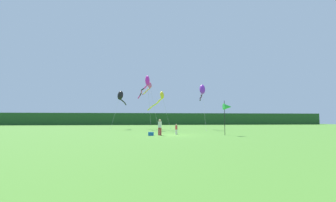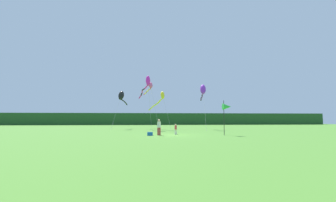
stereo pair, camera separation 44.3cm
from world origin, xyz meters
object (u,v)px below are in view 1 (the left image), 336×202
person_child (176,129)px  kite_yellow (159,99)px  cooler_box (151,134)px  banner_flag_pole (227,107)px  kite_purple (202,90)px  kite_black (121,96)px  kite_rainbow (149,87)px  person_adult (160,126)px  kite_magenta (146,83)px

person_child → kite_yellow: size_ratio=0.13×
cooler_box → banner_flag_pole: 8.70m
cooler_box → kite_yellow: (1.91, 13.47, 4.92)m
person_child → kite_purple: bearing=61.6°
cooler_box → kite_purple: kite_purple is taller
kite_black → person_child: bearing=-63.2°
person_child → cooler_box: 3.28m
banner_flag_pole → kite_purple: (0.71, 12.87, 3.46)m
kite_rainbow → kite_purple: bearing=-29.9°
banner_flag_pole → person_adult: bearing=175.7°
cooler_box → kite_magenta: bearing=91.2°
cooler_box → kite_yellow: bearing=81.9°
kite_black → kite_yellow: bearing=-24.1°
kite_yellow → banner_flag_pole: bearing=-65.3°
person_child → cooler_box: size_ratio=2.06×
banner_flag_pole → kite_rainbow: kite_rainbow is taller
cooler_box → banner_flag_pole: size_ratio=0.15×
kite_purple → kite_black: bearing=164.4°
person_adult → kite_rainbow: (-0.64, 17.29, 6.69)m
person_adult → kite_black: kite_black is taller
kite_rainbow → person_child: bearing=-80.9°
kite_purple → kite_black: kite_purple is taller
kite_purple → kite_yellow: bearing=173.1°
person_child → kite_rainbow: 17.75m
kite_yellow → kite_magenta: (-2.20, 0.17, 2.52)m
kite_yellow → person_child: bearing=-85.3°
kite_magenta → kite_black: 5.51m
banner_flag_pole → kite_purple: kite_purple is taller
kite_purple → kite_rainbow: kite_rainbow is taller
person_child → cooler_box: (-2.90, -1.47, -0.47)m
kite_yellow → kite_black: kite_black is taller
kite_magenta → kite_purple: (9.22, -1.02, -1.15)m
cooler_box → kite_rainbow: 19.10m
banner_flag_pole → kite_yellow: bearing=114.7°
person_adult → kite_magenta: kite_magenta is taller
kite_black → kite_rainbow: bearing=13.3°
cooler_box → kite_black: size_ratio=0.08×
person_child → kite_black: bearing=116.8°
kite_purple → kite_rainbow: bearing=150.1°
person_adult → kite_yellow: bearing=85.8°
person_child → cooler_box: person_child is taller
person_adult → kite_black: size_ratio=0.23×
banner_flag_pole → kite_black: 21.23m
person_adult → kite_yellow: (0.96, 13.18, 4.15)m
kite_rainbow → kite_black: size_ratio=1.14×
kite_rainbow → kite_black: bearing=-166.7°
kite_magenta → kite_black: size_ratio=1.19×
kite_yellow → kite_black: bearing=155.9°
kite_purple → kite_black: (-13.58, 3.79, -0.75)m
person_child → kite_rainbow: bearing=99.1°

